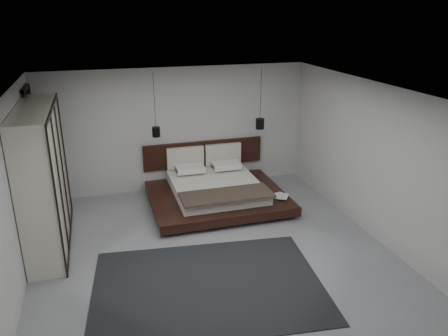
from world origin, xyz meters
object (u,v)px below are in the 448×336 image
object	(u,v)px
pendant_right	(260,124)
bed	(216,190)
lattice_screen	(35,153)
pendant_left	(156,132)
wardrobe	(43,178)
rug	(208,286)

from	to	relation	value
pendant_right	bed	bearing A→B (deg)	-158.83
lattice_screen	pendant_right	size ratio (longest dim) A/B	1.93
pendant_right	pendant_left	bearing A→B (deg)	180.00
lattice_screen	pendant_right	world-z (taller)	pendant_right
wardrobe	pendant_left	bearing A→B (deg)	30.81
lattice_screen	pendant_left	bearing A→B (deg)	-2.28
pendant_left	wardrobe	size ratio (longest dim) A/B	0.53
pendant_right	rug	xyz separation A→B (m)	(-2.09, -3.38, -1.56)
lattice_screen	pendant_right	distance (m)	4.72
pendant_left	wardrobe	world-z (taller)	pendant_left
bed	pendant_left	world-z (taller)	pendant_left
lattice_screen	rug	distance (m)	4.54
pendant_right	rug	bearing A→B (deg)	-121.76
bed	pendant_right	xyz separation A→B (m)	(1.16, 0.45, 1.28)
wardrobe	lattice_screen	bearing A→B (deg)	100.39
bed	rug	xyz separation A→B (m)	(-0.93, -2.93, -0.28)
wardrobe	rug	xyz separation A→B (m)	(2.37, -2.10, -1.23)
pendant_right	rug	world-z (taller)	pendant_right
wardrobe	bed	bearing A→B (deg)	14.09
lattice_screen	rug	world-z (taller)	lattice_screen
pendant_left	wardrobe	bearing A→B (deg)	-149.19
lattice_screen	wardrobe	size ratio (longest dim) A/B	1.03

